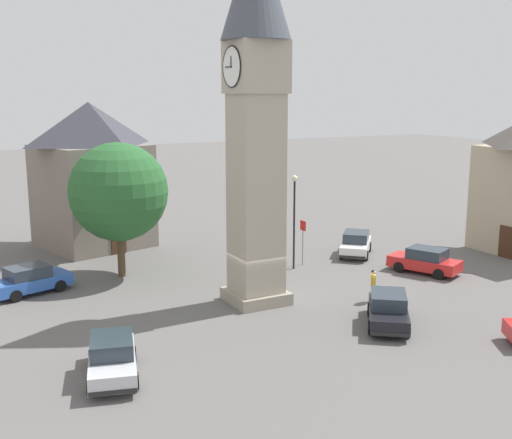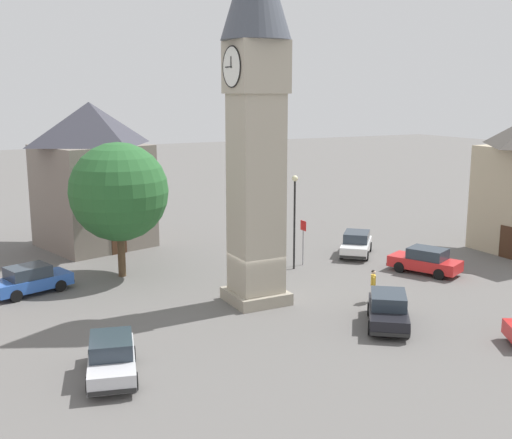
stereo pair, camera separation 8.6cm
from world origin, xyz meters
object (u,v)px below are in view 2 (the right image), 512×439
object	(u,v)px
car_silver_kerb	(112,357)
road_sign	(303,235)
car_red_corner	(425,261)
pedestrian	(373,283)
car_blue_kerb	(30,280)
building_terrace_right	(92,174)
clock_tower	(256,85)
tree	(119,192)
lamp_post	(295,208)
car_green_alley	(356,244)
car_white_side	(388,310)

from	to	relation	value
car_silver_kerb	road_sign	size ratio (longest dim) A/B	1.58
car_red_corner	pedestrian	xyz separation A→B (m)	(-2.82, 6.05, 0.25)
car_blue_kerb	road_sign	bearing A→B (deg)	-96.47
car_red_corner	building_terrace_right	world-z (taller)	building_terrace_right
clock_tower	car_silver_kerb	xyz separation A→B (m)	(-5.28, 8.85, -10.10)
clock_tower	car_blue_kerb	distance (m)	15.75
tree	car_blue_kerb	bearing A→B (deg)	100.60
tree	pedestrian	bearing A→B (deg)	-136.12
pedestrian	lamp_post	world-z (taller)	lamp_post
clock_tower	car_red_corner	world-z (taller)	clock_tower
car_blue_kerb	lamp_post	world-z (taller)	lamp_post
car_silver_kerb	road_sign	distance (m)	17.91
car_silver_kerb	tree	xyz separation A→B (m)	(12.98, -4.03, 4.21)
car_green_alley	pedestrian	distance (m)	9.61
car_silver_kerb	car_red_corner	world-z (taller)	same
car_red_corner	car_green_alley	size ratio (longest dim) A/B	1.06
car_red_corner	tree	size ratio (longest dim) A/B	0.57
car_red_corner	car_white_side	bearing A→B (deg)	127.88
car_blue_kerb	car_silver_kerb	xyz separation A→B (m)	(-12.00, -1.19, 0.00)
car_red_corner	car_green_alley	distance (m)	5.50
clock_tower	pedestrian	distance (m)	11.52
lamp_post	pedestrian	bearing A→B (deg)	-176.93
clock_tower	car_silver_kerb	size ratio (longest dim) A/B	4.21
clock_tower	road_sign	size ratio (longest dim) A/B	6.65
car_blue_kerb	car_red_corner	distance (m)	22.39
car_silver_kerb	building_terrace_right	world-z (taller)	building_terrace_right
tree	clock_tower	bearing A→B (deg)	-147.96
tree	road_sign	distance (m)	11.43
building_terrace_right	road_sign	world-z (taller)	building_terrace_right
car_white_side	road_sign	distance (m)	11.00
car_green_alley	clock_tower	bearing A→B (deg)	117.82
car_silver_kerb	clock_tower	bearing A→B (deg)	-59.18
clock_tower	car_silver_kerb	distance (m)	14.43
pedestrian	lamp_post	size ratio (longest dim) A/B	0.30
clock_tower	car_white_side	distance (m)	12.26
clock_tower	car_red_corner	xyz separation A→B (m)	(0.02, -11.32, -10.10)
clock_tower	tree	distance (m)	10.82
tree	building_terrace_right	xyz separation A→B (m)	(8.34, -0.44, 0.09)
pedestrian	car_white_side	bearing A→B (deg)	154.00
car_white_side	building_terrace_right	xyz separation A→B (m)	(21.87, 8.18, 4.30)
car_blue_kerb	car_white_side	distance (m)	18.68
car_green_alley	lamp_post	world-z (taller)	lamp_post
car_white_side	road_sign	size ratio (longest dim) A/B	1.54
car_blue_kerb	tree	world-z (taller)	tree
car_silver_kerb	building_terrace_right	xyz separation A→B (m)	(21.31, -4.47, 4.30)
tree	lamp_post	size ratio (longest dim) A/B	1.36
car_red_corner	car_green_alley	bearing A→B (deg)	11.15
building_terrace_right	road_sign	bearing A→B (deg)	-137.43
pedestrian	car_green_alley	bearing A→B (deg)	-31.25
car_silver_kerb	pedestrian	size ratio (longest dim) A/B	2.62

